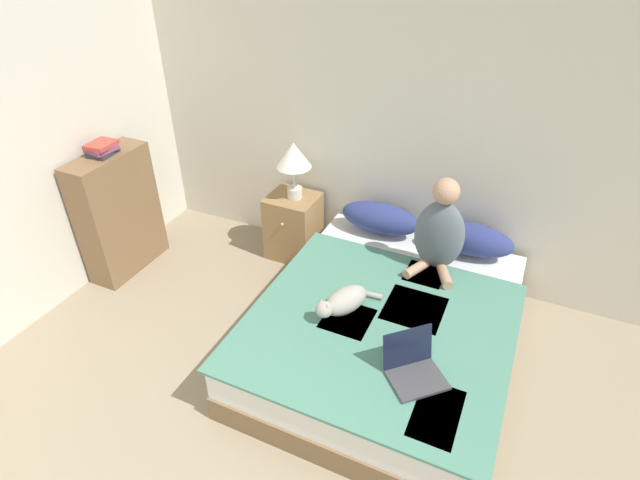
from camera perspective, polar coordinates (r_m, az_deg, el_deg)
The scene contains 11 objects.
wall_back at distance 3.80m, azimuth 12.75°, elevation 12.67°, with size 5.80×0.05×2.55m.
bed at distance 3.47m, azimuth 7.53°, elevation -10.09°, with size 1.61×1.97×0.42m.
pillow_near at distance 3.98m, azimuth 6.87°, elevation 2.51°, with size 0.63×0.26×0.24m.
pillow_far at distance 3.87m, azimuth 16.78°, elevation 0.13°, with size 0.63×0.26×0.24m.
person_sitting at distance 3.55m, azimuth 13.51°, elevation 0.93°, with size 0.36×0.34×0.71m.
cat_tabby at distance 3.20m, azimuth 2.70°, elevation -7.00°, with size 0.33×0.43×0.17m.
laptop_open at distance 2.90m, azimuth 10.66°, elevation -14.19°, with size 0.41×0.41×0.24m.
nightstand at distance 4.34m, azimuth -3.05°, elevation 1.63°, with size 0.41×0.40×0.57m.
table_lamp at distance 4.02m, azimuth -3.03°, elevation 9.34°, with size 0.28×0.28×0.49m.
bookshelf at distance 4.38m, azimuth -22.01°, elevation 2.82°, with size 0.26×0.68×1.03m.
book_stack_top at distance 4.14m, azimuth -23.68°, elevation 9.55°, with size 0.20×0.22×0.10m.
Camera 1 is at (0.71, 0.27, 2.60)m, focal length 28.00 mm.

